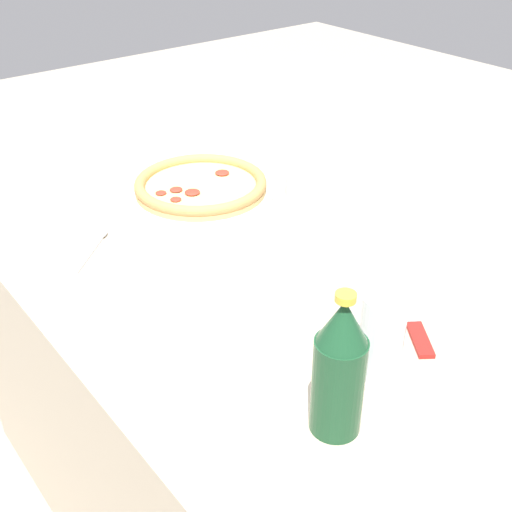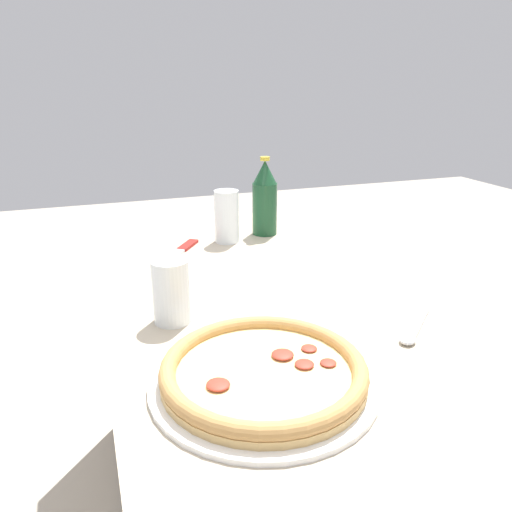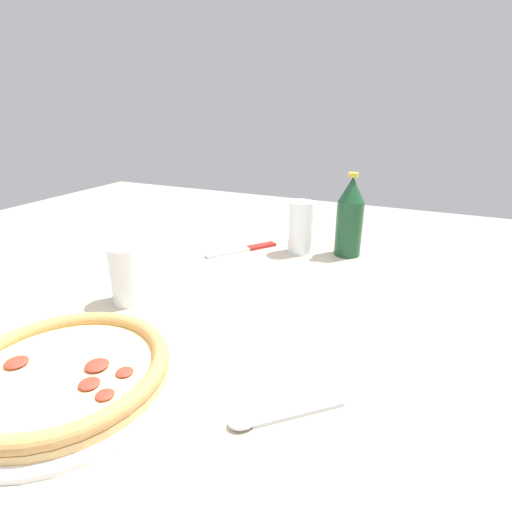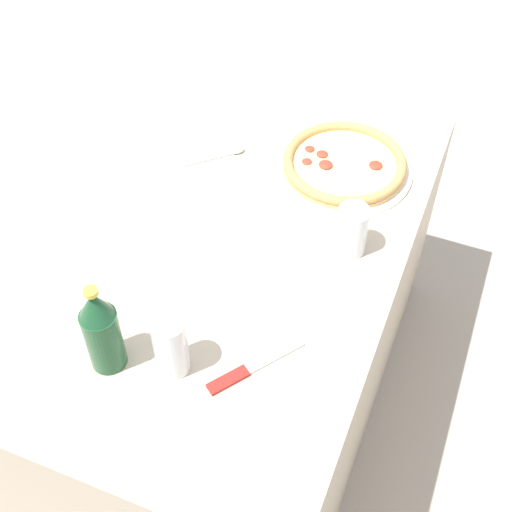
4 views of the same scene
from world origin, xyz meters
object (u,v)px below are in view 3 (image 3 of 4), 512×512
(beer_bottle, at_px, (350,217))
(spoon, at_px, (274,415))
(glass_red_wine, at_px, (301,230))
(knife, at_px, (245,249))
(glass_iced_tea, at_px, (128,277))
(pizza_margherita, at_px, (63,373))

(beer_bottle, distance_m, spoon, 0.64)
(glass_red_wine, xyz_separation_m, knife, (0.05, -0.14, -0.06))
(beer_bottle, xyz_separation_m, knife, (0.09, -0.26, -0.10))
(spoon, bearing_deg, knife, -150.86)
(knife, bearing_deg, glass_red_wine, 109.66)
(beer_bottle, relative_size, knife, 1.18)
(knife, distance_m, spoon, 0.62)
(glass_iced_tea, xyz_separation_m, spoon, (0.18, 0.39, -0.05))
(pizza_margherita, distance_m, spoon, 0.30)
(knife, height_order, spoon, spoon)
(glass_red_wine, relative_size, beer_bottle, 0.64)
(glass_iced_tea, relative_size, beer_bottle, 0.54)
(knife, xyz_separation_m, spoon, (0.54, 0.30, 0.00))
(spoon, bearing_deg, beer_bottle, -176.05)
(beer_bottle, bearing_deg, glass_red_wine, -73.80)
(glass_red_wine, relative_size, knife, 0.76)
(pizza_margherita, relative_size, knife, 1.80)
(glass_red_wine, bearing_deg, glass_iced_tea, -28.42)
(glass_red_wine, height_order, glass_iced_tea, glass_red_wine)
(glass_red_wine, bearing_deg, spoon, 15.13)
(pizza_margherita, height_order, knife, pizza_margherita)
(glass_iced_tea, bearing_deg, beer_bottle, 142.71)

